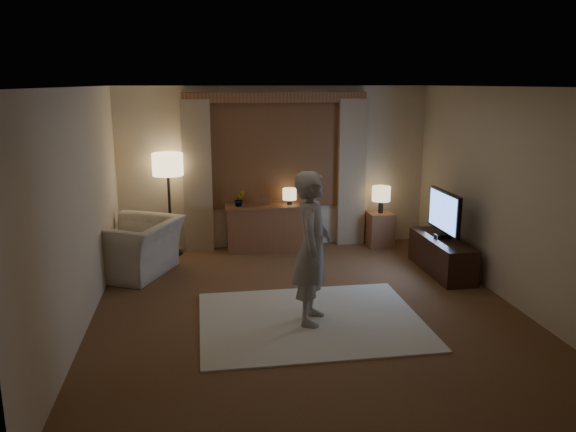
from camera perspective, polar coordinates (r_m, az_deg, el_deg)
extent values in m
cube|color=brown|center=(6.83, 1.91, -9.46)|extent=(5.00, 5.50, 0.02)
cube|color=silver|center=(6.30, 2.10, 13.08)|extent=(5.00, 5.50, 0.02)
cube|color=beige|center=(9.12, -1.31, 4.92)|extent=(5.00, 0.02, 2.60)
cube|color=beige|center=(3.87, 9.88, -7.14)|extent=(5.00, 0.02, 2.60)
cube|color=beige|center=(6.46, -20.43, 0.53)|extent=(0.02, 5.50, 2.60)
cube|color=beige|center=(7.34, 21.64, 1.89)|extent=(0.02, 5.50, 2.60)
cube|color=black|center=(9.06, -1.30, 6.46)|extent=(2.00, 0.01, 1.70)
cube|color=brown|center=(9.05, -1.29, 6.45)|extent=(2.08, 0.04, 1.78)
cube|color=tan|center=(8.95, -9.19, 3.94)|extent=(0.45, 0.12, 2.40)
cube|color=tan|center=(9.28, 6.48, 4.36)|extent=(0.45, 0.12, 2.40)
cube|color=brown|center=(8.93, -1.27, 11.96)|extent=(2.90, 0.14, 0.16)
cube|color=beige|center=(6.50, 2.31, -10.52)|extent=(2.50, 2.00, 0.02)
cube|color=brown|center=(9.03, -2.35, -1.33)|extent=(1.20, 0.40, 0.70)
cube|color=brown|center=(8.93, -2.38, 1.47)|extent=(0.16, 0.02, 0.20)
imported|color=#999999|center=(8.88, -4.95, 1.70)|extent=(0.17, 0.13, 0.30)
cylinder|color=black|center=(8.99, 0.16, 1.30)|extent=(0.08, 0.08, 0.12)
cylinder|color=#F9D595|center=(8.96, 0.16, 2.24)|extent=(0.22, 0.22, 0.18)
cylinder|color=black|center=(9.08, -11.70, -3.71)|extent=(0.34, 0.34, 0.03)
cylinder|color=black|center=(8.92, -11.89, 0.10)|extent=(0.04, 0.04, 1.27)
cylinder|color=#F9D595|center=(8.78, -12.14, 5.16)|extent=(0.47, 0.47, 0.34)
imported|color=#C1B59F|center=(8.17, -15.29, -3.12)|extent=(1.44, 1.52, 0.77)
cube|color=brown|center=(9.41, 9.31, -1.33)|extent=(0.40, 0.40, 0.56)
cylinder|color=black|center=(9.32, 9.40, 0.93)|extent=(0.08, 0.08, 0.20)
cylinder|color=#F9D595|center=(9.28, 9.45, 2.25)|extent=(0.30, 0.30, 0.24)
cube|color=black|center=(8.29, 15.34, -3.87)|extent=(0.45, 1.40, 0.50)
cube|color=black|center=(8.22, 15.46, -2.00)|extent=(0.23, 0.10, 0.06)
cube|color=black|center=(8.13, 15.62, 0.44)|extent=(0.05, 0.94, 0.57)
cube|color=#517ADC|center=(8.12, 15.42, 0.43)|extent=(0.00, 0.87, 0.52)
imported|color=gray|center=(6.17, 2.50, -3.27)|extent=(0.59, 0.72, 1.71)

